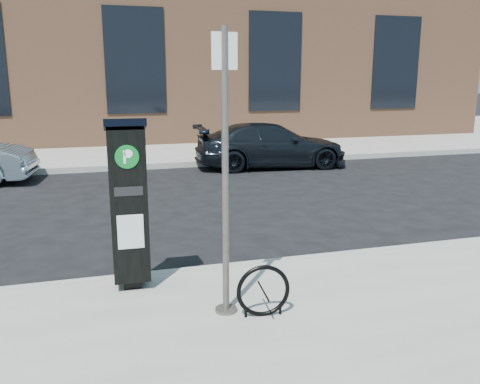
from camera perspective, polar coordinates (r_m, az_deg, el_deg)
name	(u,v)px	position (r m, az deg, el deg)	size (l,w,h in m)	color
ground	(226,276)	(6.56, -1.56, -9.37)	(120.00, 120.00, 0.00)	black
sidewalk_far	(134,141)	(20.08, -11.81, 5.67)	(60.00, 12.00, 0.15)	gray
curb_near	(227,271)	(6.52, -1.52, -8.83)	(60.00, 0.12, 0.16)	#9E9B93
curb_far	(152,166)	(14.19, -9.83, 2.87)	(60.00, 0.12, 0.16)	#9E9B93
building	(124,36)	(22.99, -12.93, 16.66)	(28.00, 10.05, 8.25)	#976344
parking_kiosk	(129,203)	(5.70, -12.39, -1.16)	(0.45, 0.40, 1.91)	black
sign_pole	(225,178)	(4.86, -1.67, 1.57)	(0.25, 0.22, 2.78)	#514D47
bike_rack	(263,291)	(5.10, 2.63, -11.06)	(0.54, 0.10, 0.54)	black
car_dark	(271,145)	(14.23, 3.49, 5.26)	(1.72, 4.23, 1.23)	black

